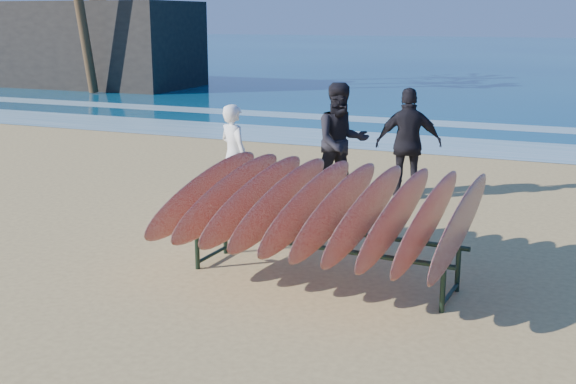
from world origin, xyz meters
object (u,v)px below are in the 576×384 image
surfboard_rack (323,208)px  person_white (234,155)px  person_dark_a (341,142)px  person_dark_b (409,144)px  building (100,44)px

surfboard_rack → person_white: size_ratio=2.07×
person_dark_a → person_dark_b: size_ratio=1.05×
person_white → person_dark_b: 2.87m
person_dark_a → building: size_ratio=0.24×
person_dark_a → building: (-15.69, 14.86, 0.81)m
person_white → person_dark_a: bearing=-117.5°
person_dark_a → person_dark_b: bearing=-10.3°
surfboard_rack → person_white: 3.64m
building → person_dark_a: bearing=-43.4°
person_white → building: (-14.21, 15.81, 0.96)m
building → surfboard_rack: bearing=-48.0°
person_white → person_dark_a: size_ratio=0.84×
surfboard_rack → building: bearing=135.9°
person_dark_b → building: (-16.68, 14.36, 0.85)m
surfboard_rack → building: (-16.67, 18.50, 0.91)m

